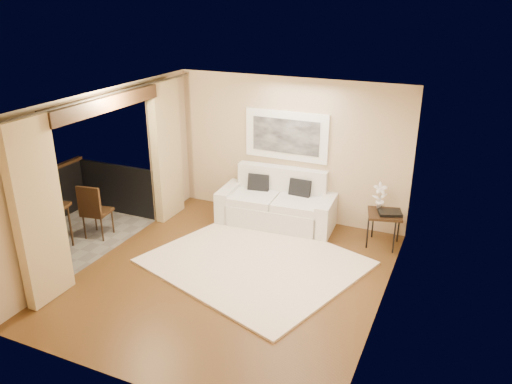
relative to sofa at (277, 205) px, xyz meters
The scene contains 18 objects.
floor 2.13m from the sofa, 88.06° to the right, with size 5.00×5.00×0.00m, color brown.
room_shell 3.64m from the sofa, 134.47° to the right, with size 5.00×6.40×5.00m.
balcony 3.86m from the sofa, 147.04° to the right, with size 1.81×2.60×1.17m.
curtains 3.08m from the sofa, 134.20° to the right, with size 0.16×4.80×2.64m.
artwork 1.31m from the sofa, 89.12° to the left, with size 1.62×0.07×0.92m.
rug 1.63m from the sofa, 81.49° to the right, with size 3.06×2.67×0.04m, color #FCE4CB.
sofa is the anchor object (origin of this frame).
side_table 2.01m from the sofa, ahead, with size 0.67×0.67×0.61m.
tray 2.11m from the sofa, ahead, with size 0.38×0.28×0.05m, color black.
orchid 1.93m from the sofa, ahead, with size 0.25×0.17×0.47m, color white.
bistro_table 4.10m from the sofa, 140.77° to the right, with size 0.77×0.77×0.78m.
balcony_chair_far 3.33m from the sofa, 144.75° to the right, with size 0.49×0.50×1.01m.
balcony_chair_near 4.21m from the sofa, 137.12° to the right, with size 0.56×0.57×1.06m.
ice_bucket 4.18m from the sofa, 143.70° to the right, with size 0.18×0.18×0.20m, color silver.
candle 3.94m from the sofa, 141.95° to the right, with size 0.06×0.06×0.07m, color red.
vase 4.24m from the sofa, 138.84° to the right, with size 0.04×0.04×0.18m, color silver.
glass_a 4.06m from the sofa, 138.06° to the right, with size 0.06×0.06×0.12m, color silver.
glass_b 3.97m from the sofa, 140.29° to the right, with size 0.06×0.06×0.12m, color silver.
Camera 1 is at (3.07, -5.95, 4.08)m, focal length 35.00 mm.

